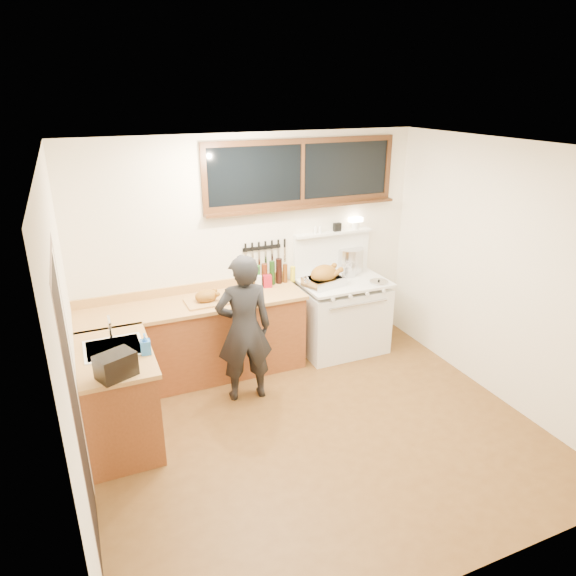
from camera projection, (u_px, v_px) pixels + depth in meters
name	position (u px, v px, depth m)	size (l,w,h in m)	color
ground_plane	(318.00, 433.00, 4.84)	(4.00, 3.50, 0.02)	#5A3817
room_shell	(323.00, 267.00, 4.24)	(4.10, 3.60, 2.65)	white
counter_back	(195.00, 340.00, 5.62)	(2.44, 0.64, 1.00)	brown
counter_left	(118.00, 397.00, 4.59)	(0.64, 1.09, 0.90)	brown
sink_unit	(114.00, 353.00, 4.52)	(0.50, 0.45, 0.37)	white
vintage_stove	(342.00, 314.00, 6.24)	(1.02, 0.74, 1.58)	white
back_window	(303.00, 180.00, 5.78)	(2.32, 0.13, 0.77)	black
left_doorway	(78.00, 417.00, 3.24)	(0.02, 1.04, 2.17)	black
knife_strip	(264.00, 249.00, 5.89)	(0.52, 0.03, 0.28)	black
man	(244.00, 329.00, 5.14)	(0.61, 0.44, 1.56)	black
soap_bottle	(145.00, 344.00, 4.37)	(0.09, 0.09, 0.19)	blue
toaster	(116.00, 365.00, 4.02)	(0.34, 0.30, 0.20)	black
cutting_board	(207.00, 298.00, 5.44)	(0.44, 0.33, 0.15)	tan
roast_turkey	(324.00, 277.00, 5.90)	(0.48, 0.40, 0.25)	silver
stockpot	(350.00, 260.00, 6.35)	(0.42, 0.42, 0.30)	silver
saucepan	(349.00, 271.00, 6.21)	(0.21, 0.31, 0.13)	silver
pot_lid	(379.00, 282.00, 6.01)	(0.26, 0.26, 0.04)	silver
coffee_tin	(267.00, 281.00, 5.86)	(0.11, 0.09, 0.14)	maroon
pitcher	(259.00, 282.00, 5.82)	(0.10, 0.10, 0.15)	white
bottle_cluster	(272.00, 274.00, 5.93)	(0.58, 0.07, 0.30)	black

